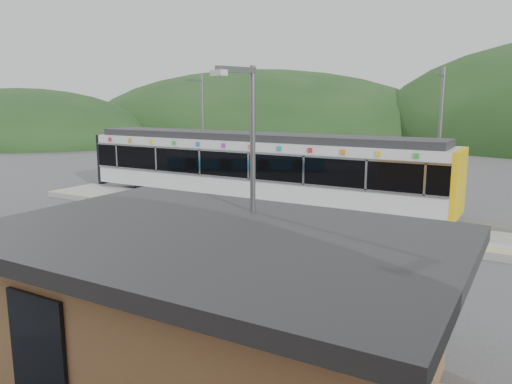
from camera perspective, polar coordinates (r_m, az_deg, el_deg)
The scene contains 9 objects.
ground at distance 20.87m, azimuth -4.21°, elevation -4.73°, with size 120.00×120.00×0.00m, color #4C4C4F.
hills at distance 23.18m, azimuth 16.25°, elevation -3.59°, with size 146.00×149.00×26.00m.
platform at distance 23.55m, azimuth 0.30°, elevation -2.56°, with size 26.00×3.20×0.30m, color #9E9E99.
yellow_line at distance 22.43m, azimuth -1.35°, elevation -2.83°, with size 26.00×0.10×0.01m, color yellow.
train at distance 26.37m, azimuth -0.08°, elevation 3.08°, with size 20.44×3.01×3.74m.
catenary_mast_west at distance 31.23m, azimuth -6.14°, elevation 7.10°, with size 0.18×1.80×7.00m.
catenary_mast_east at distance 25.64m, azimuth 20.21°, elevation 5.78°, with size 0.18×1.80×7.00m.
station_shelter at distance 10.12m, azimuth -4.80°, elevation -12.39°, with size 9.20×6.20×3.00m.
lamp_post at distance 10.98m, azimuth -0.70°, elevation 1.15°, with size 0.42×1.13×6.20m.
Camera 1 is at (11.35, -16.64, 5.49)m, focal length 35.00 mm.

